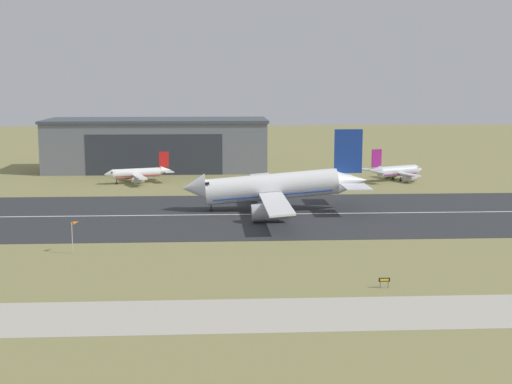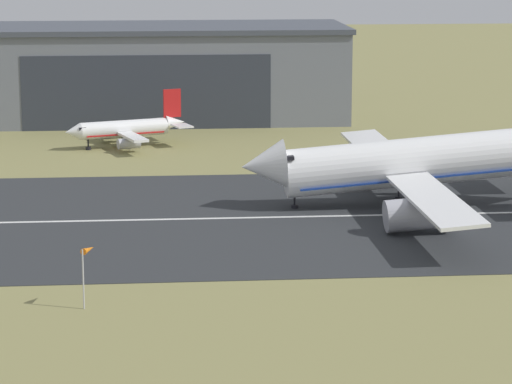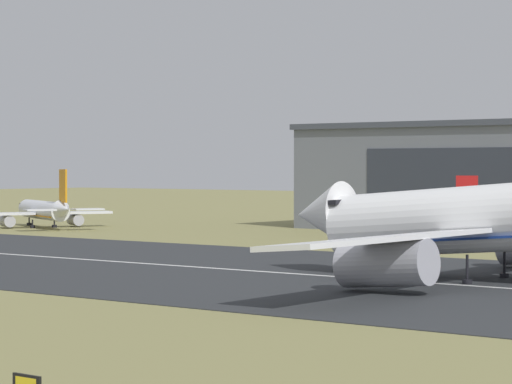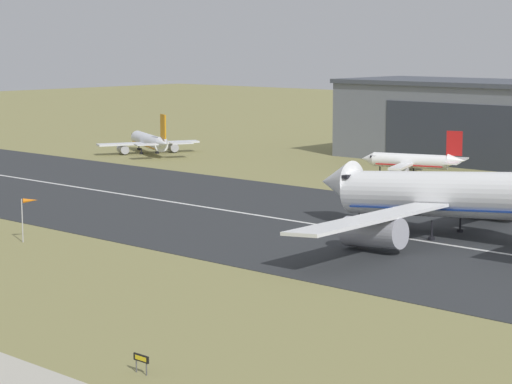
{
  "view_description": "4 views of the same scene",
  "coord_description": "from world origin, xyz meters",
  "px_view_note": "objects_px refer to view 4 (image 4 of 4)",
  "views": [
    {
      "loc": [
        -1.62,
        -54.1,
        29.46
      ],
      "look_at": [
        5.27,
        69.24,
        9.94
      ],
      "focal_mm": 50.0,
      "sensor_mm": 36.0,
      "label": 1
    },
    {
      "loc": [
        -19.89,
        -38.16,
        32.8
      ],
      "look_at": [
        -10.38,
        72.94,
        8.98
      ],
      "focal_mm": 85.0,
      "sensor_mm": 36.0,
      "label": 2
    },
    {
      "loc": [
        59.93,
        10.29,
        9.99
      ],
      "look_at": [
        0.38,
        85.84,
        7.95
      ],
      "focal_mm": 85.0,
      "sensor_mm": 36.0,
      "label": 3
    },
    {
      "loc": [
        76.97,
        -4.6,
        24.75
      ],
      "look_at": [
        -6.29,
        87.42,
        6.01
      ],
      "focal_mm": 70.0,
      "sensor_mm": 36.0,
      "label": 4
    }
  ],
  "objects_px": {
    "airplane_parked_centre": "(149,142)",
    "windsock_pole": "(29,203)",
    "airplane_parked_far_east": "(412,161)",
    "runway_sign": "(141,359)",
    "airplane_landing": "(451,196)"
  },
  "relations": [
    {
      "from": "airplane_parked_far_east",
      "to": "runway_sign",
      "type": "distance_m",
      "value": 116.79
    },
    {
      "from": "windsock_pole",
      "to": "runway_sign",
      "type": "xyz_separation_m",
      "value": [
        48.12,
        -24.0,
        -3.76
      ]
    },
    {
      "from": "airplane_landing",
      "to": "runway_sign",
      "type": "xyz_separation_m",
      "value": [
        10.93,
        -61.93,
        -4.12
      ]
    },
    {
      "from": "airplane_parked_far_east",
      "to": "runway_sign",
      "type": "bearing_deg",
      "value": -66.57
    },
    {
      "from": "runway_sign",
      "to": "airplane_parked_centre",
      "type": "bearing_deg",
      "value": 137.93
    },
    {
      "from": "airplane_landing",
      "to": "runway_sign",
      "type": "height_order",
      "value": "airplane_landing"
    },
    {
      "from": "airplane_landing",
      "to": "airplane_parked_far_east",
      "type": "bearing_deg",
      "value": 128.13
    },
    {
      "from": "airplane_landing",
      "to": "windsock_pole",
      "type": "height_order",
      "value": "airplane_landing"
    },
    {
      "from": "airplane_landing",
      "to": "airplane_parked_centre",
      "type": "relative_size",
      "value": 2.25
    },
    {
      "from": "windsock_pole",
      "to": "runway_sign",
      "type": "relative_size",
      "value": 3.39
    },
    {
      "from": "airplane_parked_centre",
      "to": "windsock_pole",
      "type": "bearing_deg",
      "value": -50.48
    },
    {
      "from": "airplane_parked_far_east",
      "to": "airplane_parked_centre",
      "type": "bearing_deg",
      "value": -173.68
    },
    {
      "from": "airplane_landing",
      "to": "airplane_parked_far_east",
      "type": "relative_size",
      "value": 2.93
    },
    {
      "from": "airplane_landing",
      "to": "airplane_parked_centre",
      "type": "bearing_deg",
      "value": 159.13
    },
    {
      "from": "airplane_parked_centre",
      "to": "airplane_parked_far_east",
      "type": "xyz_separation_m",
      "value": [
        64.4,
        7.14,
        0.1
      ]
    }
  ]
}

